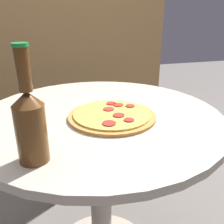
# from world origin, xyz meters

# --- Properties ---
(table) EXTENTS (0.86, 0.86, 0.70)m
(table) POSITION_xyz_m (0.00, 0.00, 0.53)
(table) COLOR #B2A893
(table) RESTS_ON ground_plane
(fence_panel) EXTENTS (1.40, 0.04, 1.60)m
(fence_panel) POSITION_xyz_m (0.00, 0.97, 0.80)
(fence_panel) COLOR olive
(fence_panel) RESTS_ON ground_plane
(pizza) EXTENTS (0.30, 0.30, 0.02)m
(pizza) POSITION_xyz_m (0.03, -0.05, 0.71)
(pizza) COLOR #B77F3D
(pizza) RESTS_ON table
(beer_bottle) EXTENTS (0.07, 0.07, 0.28)m
(beer_bottle) POSITION_xyz_m (-0.22, -0.25, 0.80)
(beer_bottle) COLOR #563314
(beer_bottle) RESTS_ON table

